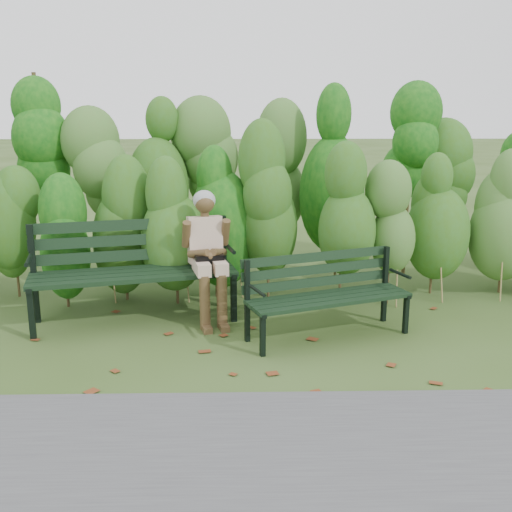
{
  "coord_description": "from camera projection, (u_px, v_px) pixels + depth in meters",
  "views": [
    {
      "loc": [
        -0.13,
        -5.05,
        2.07
      ],
      "look_at": [
        0.0,
        0.35,
        0.75
      ],
      "focal_mm": 42.0,
      "sensor_mm": 36.0,
      "label": 1
    }
  ],
  "objects": [
    {
      "name": "ground",
      "position": [
        257.0,
        346.0,
        5.4
      ],
      "size": [
        80.0,
        80.0,
        0.0
      ],
      "primitive_type": "plane",
      "color": "#344D1A"
    },
    {
      "name": "footpath",
      "position": [
        267.0,
        500.0,
        3.26
      ],
      "size": [
        60.0,
        2.5,
        0.01
      ],
      "primitive_type": "cube",
      "color": "#474749",
      "rests_on": "ground"
    },
    {
      "name": "hedge_band",
      "position": [
        253.0,
        182.0,
        6.91
      ],
      "size": [
        11.04,
        1.67,
        2.42
      ],
      "color": "#47381E",
      "rests_on": "ground"
    },
    {
      "name": "leaf_litter",
      "position": [
        268.0,
        354.0,
        5.21
      ],
      "size": [
        5.85,
        2.1,
        0.01
      ],
      "color": "brown",
      "rests_on": "ground"
    },
    {
      "name": "bench_left",
      "position": [
        133.0,
        263.0,
        5.97
      ],
      "size": [
        2.09,
        1.1,
        1.0
      ],
      "color": "black",
      "rests_on": "ground"
    },
    {
      "name": "bench_right",
      "position": [
        325.0,
        288.0,
        5.57
      ],
      "size": [
        1.61,
        1.01,
        0.77
      ],
      "color": "black",
      "rests_on": "ground"
    },
    {
      "name": "seated_woman",
      "position": [
        207.0,
        247.0,
        5.93
      ],
      "size": [
        0.51,
        0.75,
        1.3
      ],
      "color": "tan",
      "rests_on": "ground"
    }
  ]
}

